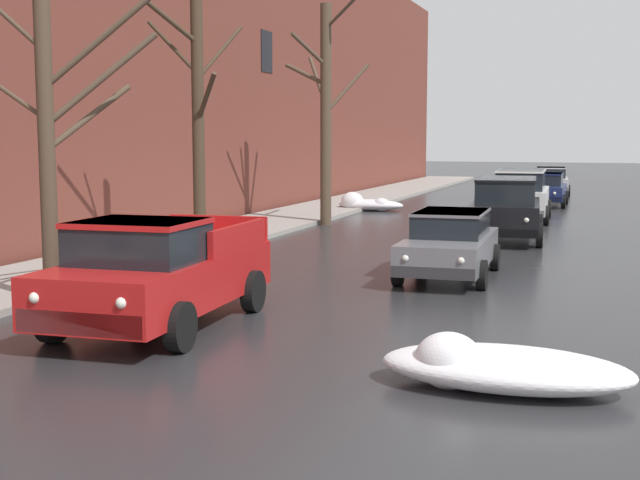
{
  "coord_description": "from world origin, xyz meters",
  "views": [
    {
      "loc": [
        5.25,
        -3.71,
        3.0
      ],
      "look_at": [
        0.6,
        9.79,
        1.28
      ],
      "focal_mm": 48.17,
      "sensor_mm": 36.0,
      "label": 1
    }
  ],
  "objects_px": {
    "bare_tree_mid_block": "(197,117)",
    "sedan_darkblue_queued_behind_truck": "(543,188)",
    "suv_black_parked_kerbside_mid": "(506,207)",
    "bare_tree_second_along_sidewalk": "(53,136)",
    "bare_tree_far_down_block": "(325,109)",
    "sedan_grey_parked_kerbside_close": "(450,242)",
    "suv_white_parked_far_down_block": "(521,193)",
    "sedan_silver_at_far_intersection": "(550,180)",
    "fire_hydrant": "(85,278)",
    "pickup_truck_red_approaching_near_lane": "(157,272)"
  },
  "relations": [
    {
      "from": "pickup_truck_red_approaching_near_lane",
      "to": "suv_black_parked_kerbside_mid",
      "type": "height_order",
      "value": "suv_black_parked_kerbside_mid"
    },
    {
      "from": "suv_black_parked_kerbside_mid",
      "to": "sedan_silver_at_far_intersection",
      "type": "distance_m",
      "value": 20.82
    },
    {
      "from": "pickup_truck_red_approaching_near_lane",
      "to": "sedan_grey_parked_kerbside_close",
      "type": "xyz_separation_m",
      "value": [
        3.47,
        6.35,
        -0.13
      ]
    },
    {
      "from": "suv_black_parked_kerbside_mid",
      "to": "sedan_darkblue_queued_behind_truck",
      "type": "relative_size",
      "value": 1.11
    },
    {
      "from": "sedan_silver_at_far_intersection",
      "to": "fire_hydrant",
      "type": "height_order",
      "value": "sedan_silver_at_far_intersection"
    },
    {
      "from": "bare_tree_mid_block",
      "to": "suv_white_parked_far_down_block",
      "type": "distance_m",
      "value": 14.7
    },
    {
      "from": "bare_tree_mid_block",
      "to": "suv_black_parked_kerbside_mid",
      "type": "bearing_deg",
      "value": 47.25
    },
    {
      "from": "suv_white_parked_far_down_block",
      "to": "fire_hydrant",
      "type": "relative_size",
      "value": 6.6
    },
    {
      "from": "sedan_darkblue_queued_behind_truck",
      "to": "fire_hydrant",
      "type": "distance_m",
      "value": 25.7
    },
    {
      "from": "suv_black_parked_kerbside_mid",
      "to": "sedan_silver_at_far_intersection",
      "type": "height_order",
      "value": "suv_black_parked_kerbside_mid"
    },
    {
      "from": "bare_tree_second_along_sidewalk",
      "to": "fire_hydrant",
      "type": "distance_m",
      "value": 2.84
    },
    {
      "from": "bare_tree_far_down_block",
      "to": "fire_hydrant",
      "type": "height_order",
      "value": "bare_tree_far_down_block"
    },
    {
      "from": "bare_tree_mid_block",
      "to": "sedan_grey_parked_kerbside_close",
      "type": "distance_m",
      "value": 6.6
    },
    {
      "from": "bare_tree_second_along_sidewalk",
      "to": "sedan_silver_at_far_intersection",
      "type": "xyz_separation_m",
      "value": [
        6.06,
        33.29,
        -2.27
      ]
    },
    {
      "from": "suv_black_parked_kerbside_mid",
      "to": "bare_tree_mid_block",
      "type": "bearing_deg",
      "value": -132.75
    },
    {
      "from": "suv_white_parked_far_down_block",
      "to": "suv_black_parked_kerbside_mid",
      "type": "bearing_deg",
      "value": -87.98
    },
    {
      "from": "sedan_grey_parked_kerbside_close",
      "to": "sedan_silver_at_far_intersection",
      "type": "xyz_separation_m",
      "value": [
        0.13,
        27.8,
        0.0
      ]
    },
    {
      "from": "suv_black_parked_kerbside_mid",
      "to": "suv_white_parked_far_down_block",
      "type": "distance_m",
      "value": 6.24
    },
    {
      "from": "pickup_truck_red_approaching_near_lane",
      "to": "sedan_darkblue_queued_behind_truck",
      "type": "relative_size",
      "value": 1.21
    },
    {
      "from": "pickup_truck_red_approaching_near_lane",
      "to": "sedan_silver_at_far_intersection",
      "type": "relative_size",
      "value": 1.12
    },
    {
      "from": "suv_black_parked_kerbside_mid",
      "to": "suv_white_parked_far_down_block",
      "type": "relative_size",
      "value": 0.97
    },
    {
      "from": "sedan_silver_at_far_intersection",
      "to": "bare_tree_second_along_sidewalk",
      "type": "bearing_deg",
      "value": -100.32
    },
    {
      "from": "sedan_darkblue_queued_behind_truck",
      "to": "sedan_silver_at_far_intersection",
      "type": "relative_size",
      "value": 0.92
    },
    {
      "from": "sedan_darkblue_queued_behind_truck",
      "to": "bare_tree_far_down_block",
      "type": "bearing_deg",
      "value": -120.57
    },
    {
      "from": "suv_white_parked_far_down_block",
      "to": "sedan_silver_at_far_intersection",
      "type": "distance_m",
      "value": 14.58
    },
    {
      "from": "bare_tree_second_along_sidewalk",
      "to": "bare_tree_far_down_block",
      "type": "xyz_separation_m",
      "value": [
        -0.11,
        15.05,
        0.89
      ]
    },
    {
      "from": "bare_tree_second_along_sidewalk",
      "to": "sedan_grey_parked_kerbside_close",
      "type": "height_order",
      "value": "bare_tree_second_along_sidewalk"
    },
    {
      "from": "bare_tree_second_along_sidewalk",
      "to": "bare_tree_mid_block",
      "type": "relative_size",
      "value": 0.88
    },
    {
      "from": "sedan_silver_at_far_intersection",
      "to": "sedan_grey_parked_kerbside_close",
      "type": "bearing_deg",
      "value": -90.27
    },
    {
      "from": "suv_white_parked_far_down_block",
      "to": "sedan_darkblue_queued_behind_truck",
      "type": "relative_size",
      "value": 1.14
    },
    {
      "from": "pickup_truck_red_approaching_near_lane",
      "to": "bare_tree_second_along_sidewalk",
      "type": "bearing_deg",
      "value": 160.83
    },
    {
      "from": "bare_tree_mid_block",
      "to": "fire_hydrant",
      "type": "xyz_separation_m",
      "value": [
        -0.05,
        -4.61,
        -3.11
      ]
    },
    {
      "from": "bare_tree_far_down_block",
      "to": "sedan_darkblue_queued_behind_truck",
      "type": "xyz_separation_m",
      "value": [
        6.39,
        10.81,
        -3.15
      ]
    },
    {
      "from": "pickup_truck_red_approaching_near_lane",
      "to": "fire_hydrant",
      "type": "height_order",
      "value": "pickup_truck_red_approaching_near_lane"
    },
    {
      "from": "bare_tree_second_along_sidewalk",
      "to": "sedan_grey_parked_kerbside_close",
      "type": "xyz_separation_m",
      "value": [
        5.93,
        5.5,
        -2.27
      ]
    },
    {
      "from": "bare_tree_mid_block",
      "to": "bare_tree_far_down_block",
      "type": "bearing_deg",
      "value": 90.11
    },
    {
      "from": "sedan_darkblue_queued_behind_truck",
      "to": "fire_hydrant",
      "type": "xyz_separation_m",
      "value": [
        -6.42,
        -24.88,
        -0.4
      ]
    },
    {
      "from": "bare_tree_mid_block",
      "to": "pickup_truck_red_approaching_near_lane",
      "type": "relative_size",
      "value": 1.3
    },
    {
      "from": "bare_tree_mid_block",
      "to": "bare_tree_far_down_block",
      "type": "xyz_separation_m",
      "value": [
        -0.02,
        9.46,
        0.44
      ]
    },
    {
      "from": "pickup_truck_red_approaching_near_lane",
      "to": "sedan_grey_parked_kerbside_close",
      "type": "bearing_deg",
      "value": 61.36
    },
    {
      "from": "sedan_grey_parked_kerbside_close",
      "to": "suv_white_parked_far_down_block",
      "type": "relative_size",
      "value": 0.93
    },
    {
      "from": "bare_tree_second_along_sidewalk",
      "to": "bare_tree_far_down_block",
      "type": "height_order",
      "value": "bare_tree_far_down_block"
    },
    {
      "from": "sedan_grey_parked_kerbside_close",
      "to": "suv_white_parked_far_down_block",
      "type": "xyz_separation_m",
      "value": [
        0.12,
        13.22,
        0.24
      ]
    },
    {
      "from": "bare_tree_mid_block",
      "to": "suv_white_parked_far_down_block",
      "type": "height_order",
      "value": "bare_tree_mid_block"
    },
    {
      "from": "bare_tree_second_along_sidewalk",
      "to": "bare_tree_mid_block",
      "type": "bearing_deg",
      "value": 90.92
    },
    {
      "from": "bare_tree_mid_block",
      "to": "sedan_darkblue_queued_behind_truck",
      "type": "height_order",
      "value": "bare_tree_mid_block"
    },
    {
      "from": "bare_tree_second_along_sidewalk",
      "to": "suv_white_parked_far_down_block",
      "type": "relative_size",
      "value": 1.22
    },
    {
      "from": "sedan_darkblue_queued_behind_truck",
      "to": "fire_hydrant",
      "type": "bearing_deg",
      "value": -104.46
    },
    {
      "from": "sedan_darkblue_queued_behind_truck",
      "to": "sedan_silver_at_far_intersection",
      "type": "xyz_separation_m",
      "value": [
        -0.22,
        7.43,
        0.0
      ]
    },
    {
      "from": "sedan_grey_parked_kerbside_close",
      "to": "suv_black_parked_kerbside_mid",
      "type": "bearing_deg",
      "value": 87.19
    }
  ]
}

